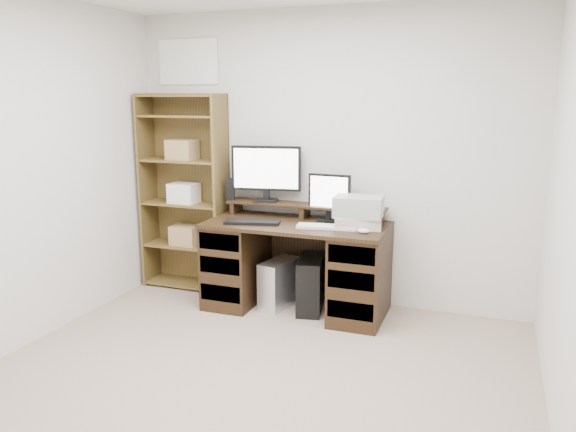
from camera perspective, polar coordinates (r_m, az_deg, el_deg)
The scene contains 14 objects.
room at distance 3.01m, azimuth -6.98°, elevation 1.94°, with size 3.54×4.04×2.54m.
desk at distance 4.73m, azimuth 0.89°, elevation -4.95°, with size 1.50×0.70×0.75m.
riser_shelf at distance 4.81m, azimuth 1.73°, elevation 0.90°, with size 1.40×0.22×0.12m.
monitor_wide at distance 4.91m, azimuth -2.23°, elevation 4.64°, with size 0.61×0.19×0.49m.
monitor_small at distance 4.68m, azimuth 4.22°, elevation 2.08°, with size 0.36×0.14×0.40m.
speaker at distance 5.03m, azimuth -5.89°, elevation 2.76°, with size 0.08×0.08×0.19m, color black.
keyboard_black at distance 4.62m, azimuth -3.65°, elevation -0.62°, with size 0.45×0.15×0.03m, color black.
keyboard_white at distance 4.46m, azimuth 3.94°, elevation -1.10°, with size 0.47×0.14×0.02m, color silver.
mouse at distance 4.32m, azimuth 7.68°, elevation -1.50°, with size 0.09×0.06×0.04m, color white.
printer at distance 4.50m, azimuth 7.15°, elevation -0.60°, with size 0.36×0.27×0.09m, color #B9B0A2.
basket at distance 4.48m, azimuth 7.19°, elevation 0.97°, with size 0.38×0.27×0.16m, color #9BA1A5.
tower_silver at distance 4.84m, azimuth -0.88°, elevation -6.86°, with size 0.18×0.41×0.41m, color silver.
tower_black at distance 4.76m, azimuth 2.32°, elevation -6.92°, with size 0.28×0.48×0.45m.
bookshelf at distance 5.29m, azimuth -10.40°, elevation 2.55°, with size 0.80×0.30×1.80m.
Camera 1 is at (1.36, -2.63, 1.78)m, focal length 35.00 mm.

